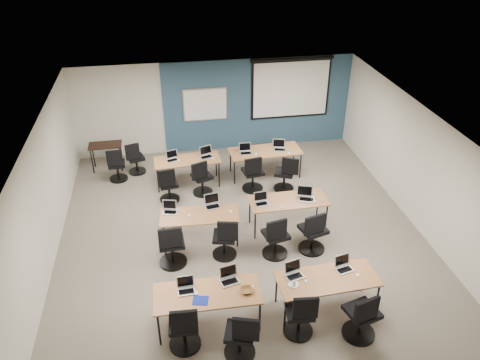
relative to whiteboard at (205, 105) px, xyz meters
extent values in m
cube|color=#6B6354|center=(0.30, -4.43, -1.45)|extent=(8.00, 9.00, 0.02)
cube|color=white|center=(0.30, -4.43, 1.25)|extent=(8.00, 9.00, 0.02)
cube|color=beige|center=(0.30, 0.07, -0.10)|extent=(8.00, 0.04, 2.70)
cube|color=beige|center=(-3.70, -4.43, -0.10)|extent=(0.04, 9.00, 2.70)
cube|color=beige|center=(4.30, -4.43, -0.10)|extent=(0.04, 9.00, 2.70)
cube|color=#3D5977|center=(1.55, 0.04, -0.10)|extent=(5.50, 0.04, 2.70)
cube|color=#ABABAB|center=(0.00, 0.00, 0.00)|extent=(1.28, 0.02, 0.98)
cube|color=white|center=(0.00, -0.01, 0.00)|extent=(1.20, 0.02, 0.90)
cube|color=black|center=(2.50, -0.02, 0.35)|extent=(2.32, 0.03, 1.82)
cube|color=white|center=(2.50, -0.03, 0.31)|extent=(2.20, 0.02, 1.62)
cylinder|color=black|center=(2.50, -0.03, 1.19)|extent=(2.40, 0.10, 0.10)
cube|color=#A87140|center=(-0.73, -6.70, -0.73)|extent=(1.83, 0.76, 0.03)
cylinder|color=black|center=(-1.58, -7.02, -1.10)|extent=(0.04, 0.04, 0.70)
cylinder|color=black|center=(0.13, -7.02, -1.10)|extent=(0.04, 0.04, 0.70)
cylinder|color=black|center=(-1.58, -6.38, -1.10)|extent=(0.04, 0.04, 0.70)
cylinder|color=black|center=(0.13, -6.38, -1.10)|extent=(0.04, 0.04, 0.70)
cube|color=#976332|center=(1.41, -6.71, -0.73)|extent=(1.80, 0.75, 0.03)
cylinder|color=black|center=(0.57, -7.02, -1.10)|extent=(0.04, 0.04, 0.70)
cylinder|color=black|center=(2.25, -7.02, -1.10)|extent=(0.04, 0.04, 0.70)
cylinder|color=black|center=(0.57, -6.39, -1.10)|extent=(0.04, 0.04, 0.70)
cylinder|color=black|center=(2.25, -6.39, -1.10)|extent=(0.04, 0.04, 0.70)
cube|color=brown|center=(-0.64, -4.37, -0.73)|extent=(1.67, 0.70, 0.03)
cylinder|color=black|center=(-1.41, -4.66, -1.10)|extent=(0.04, 0.04, 0.70)
cylinder|color=black|center=(0.14, -4.66, -1.10)|extent=(0.04, 0.04, 0.70)
cylinder|color=black|center=(-1.41, -4.09, -1.10)|extent=(0.04, 0.04, 0.70)
cylinder|color=black|center=(0.14, -4.09, -1.10)|extent=(0.04, 0.04, 0.70)
cube|color=olive|center=(1.38, -4.15, -0.73)|extent=(1.75, 0.73, 0.03)
cylinder|color=black|center=(0.57, -4.45, -1.10)|extent=(0.04, 0.04, 0.70)
cylinder|color=black|center=(2.19, -4.45, -1.10)|extent=(0.04, 0.04, 0.70)
cylinder|color=black|center=(0.57, -3.85, -1.10)|extent=(0.04, 0.04, 0.70)
cylinder|color=black|center=(2.19, -3.85, -1.10)|extent=(0.04, 0.04, 0.70)
cube|color=#A37239|center=(-0.70, -1.87, -0.73)|extent=(1.69, 0.70, 0.03)
cylinder|color=black|center=(-1.48, -2.16, -1.10)|extent=(0.04, 0.04, 0.70)
cylinder|color=black|center=(0.08, -2.16, -1.10)|extent=(0.04, 0.04, 0.70)
cylinder|color=black|center=(-1.48, -1.57, -1.10)|extent=(0.04, 0.04, 0.70)
cylinder|color=black|center=(0.08, -1.57, -1.10)|extent=(0.04, 0.04, 0.70)
cube|color=brown|center=(1.39, -1.73, -0.73)|extent=(1.91, 0.79, 0.03)
cylinder|color=black|center=(0.50, -2.07, -1.10)|extent=(0.04, 0.04, 0.70)
cylinder|color=black|center=(2.29, -2.07, -1.10)|extent=(0.04, 0.04, 0.70)
cylinder|color=black|center=(0.50, -1.39, -1.10)|extent=(0.04, 0.04, 0.70)
cylinder|color=black|center=(2.29, -1.39, -1.10)|extent=(0.04, 0.04, 0.70)
cube|color=#A1A0AC|center=(-1.08, -6.61, -0.71)|extent=(0.30, 0.22, 0.02)
cube|color=black|center=(-1.08, -6.63, -0.70)|extent=(0.25, 0.13, 0.00)
cube|color=#A1A0AC|center=(-1.08, -6.49, -0.59)|extent=(0.30, 0.06, 0.21)
cube|color=black|center=(-1.08, -6.50, -0.59)|extent=(0.26, 0.04, 0.17)
ellipsoid|color=white|center=(-0.91, -6.68, -0.71)|extent=(0.08, 0.11, 0.04)
cylinder|color=black|center=(-1.17, -7.10, -1.42)|extent=(0.54, 0.54, 0.05)
cylinder|color=black|center=(-1.17, -7.10, -1.21)|extent=(0.06, 0.06, 0.48)
cube|color=black|center=(-1.17, -7.10, -0.93)|extent=(0.48, 0.48, 0.08)
cube|color=black|center=(-1.16, -7.32, -0.65)|extent=(0.44, 0.06, 0.44)
cube|color=#A7A7A9|center=(-0.31, -6.50, -0.71)|extent=(0.32, 0.24, 0.02)
cube|color=black|center=(-0.31, -6.52, -0.70)|extent=(0.28, 0.14, 0.00)
cube|color=#A7A7A9|center=(-0.31, -6.37, -0.58)|extent=(0.32, 0.06, 0.22)
cube|color=black|center=(-0.31, -6.38, -0.58)|extent=(0.29, 0.04, 0.18)
ellipsoid|color=white|center=(0.05, -6.71, -0.71)|extent=(0.06, 0.10, 0.03)
cylinder|color=black|center=(-0.29, -7.43, -1.42)|extent=(0.53, 0.53, 0.05)
cylinder|color=black|center=(-0.29, -7.43, -1.22)|extent=(0.06, 0.06, 0.47)
cube|color=black|center=(-0.29, -7.43, -0.94)|extent=(0.47, 0.47, 0.08)
cube|color=black|center=(-0.23, -7.63, -0.66)|extent=(0.42, 0.06, 0.44)
cube|color=beige|center=(0.84, -6.56, -0.71)|extent=(0.32, 0.23, 0.02)
cube|color=black|center=(0.84, -6.58, -0.70)|extent=(0.27, 0.14, 0.00)
cube|color=beige|center=(0.84, -6.44, -0.59)|extent=(0.32, 0.06, 0.22)
cube|color=black|center=(0.84, -6.44, -0.59)|extent=(0.28, 0.04, 0.18)
ellipsoid|color=white|center=(1.00, -6.72, -0.71)|extent=(0.06, 0.09, 0.03)
cylinder|color=black|center=(0.78, -7.15, -1.42)|extent=(0.52, 0.52, 0.05)
cylinder|color=black|center=(0.78, -7.15, -1.22)|extent=(0.06, 0.06, 0.46)
cube|color=black|center=(0.78, -7.15, -0.95)|extent=(0.46, 0.46, 0.08)
cube|color=black|center=(0.80, -7.36, -0.67)|extent=(0.42, 0.06, 0.44)
cube|color=#ACADB8|center=(1.77, -6.55, -0.71)|extent=(0.31, 0.23, 0.02)
cube|color=black|center=(1.77, -6.57, -0.70)|extent=(0.26, 0.13, 0.00)
cube|color=#ACADB8|center=(1.77, -6.43, -0.59)|extent=(0.31, 0.06, 0.22)
cube|color=black|center=(1.77, -6.43, -0.59)|extent=(0.27, 0.04, 0.18)
ellipsoid|color=white|center=(1.96, -6.73, -0.71)|extent=(0.08, 0.10, 0.03)
cylinder|color=black|center=(1.80, -7.39, -1.42)|extent=(0.57, 0.57, 0.05)
cylinder|color=black|center=(1.80, -7.39, -1.20)|extent=(0.06, 0.06, 0.51)
cube|color=black|center=(1.80, -7.39, -0.90)|extent=(0.51, 0.51, 0.08)
cube|color=black|center=(1.74, -7.61, -0.62)|extent=(0.46, 0.06, 0.44)
cube|color=#A6A6AA|center=(-1.24, -4.19, -0.71)|extent=(0.30, 0.22, 0.02)
cube|color=black|center=(-1.24, -4.21, -0.70)|extent=(0.26, 0.13, 0.00)
cube|color=#A6A6AA|center=(-1.24, -4.07, -0.59)|extent=(0.30, 0.06, 0.21)
cube|color=black|center=(-1.24, -4.08, -0.59)|extent=(0.26, 0.04, 0.17)
ellipsoid|color=white|center=(-0.86, -4.37, -0.71)|extent=(0.06, 0.09, 0.03)
cylinder|color=black|center=(-1.27, -4.97, -1.42)|extent=(0.58, 0.58, 0.05)
cylinder|color=black|center=(-1.27, -4.97, -1.20)|extent=(0.06, 0.06, 0.51)
cube|color=black|center=(-1.27, -4.97, -0.90)|extent=(0.51, 0.51, 0.08)
cube|color=black|center=(-1.27, -5.20, -0.62)|extent=(0.46, 0.06, 0.44)
cube|color=#AFAFB6|center=(-0.32, -4.13, -0.71)|extent=(0.34, 0.25, 0.02)
cube|color=black|center=(-0.32, -4.15, -0.70)|extent=(0.29, 0.14, 0.00)
cube|color=#AFAFB6|center=(-0.32, -4.00, -0.58)|extent=(0.34, 0.06, 0.23)
cube|color=black|center=(-0.32, -4.01, -0.58)|extent=(0.30, 0.04, 0.19)
ellipsoid|color=white|center=(0.04, -4.39, -0.71)|extent=(0.09, 0.11, 0.03)
cylinder|color=black|center=(-0.18, -4.90, -1.42)|extent=(0.51, 0.51, 0.05)
cylinder|color=black|center=(-0.18, -4.90, -1.22)|extent=(0.06, 0.06, 0.46)
cube|color=black|center=(-0.18, -4.90, -0.95)|extent=(0.46, 0.46, 0.08)
cube|color=black|center=(-0.13, -5.10, -0.67)|extent=(0.42, 0.06, 0.44)
cube|color=#B0B0B1|center=(0.76, -4.21, -0.71)|extent=(0.31, 0.23, 0.02)
cube|color=black|center=(0.76, -4.23, -0.70)|extent=(0.26, 0.13, 0.00)
cube|color=#B0B0B1|center=(0.76, -4.09, -0.59)|extent=(0.31, 0.06, 0.21)
cube|color=black|center=(0.76, -4.10, -0.59)|extent=(0.27, 0.04, 0.18)
ellipsoid|color=white|center=(1.16, -4.41, -0.71)|extent=(0.07, 0.11, 0.04)
cylinder|color=black|center=(0.88, -5.05, -1.42)|extent=(0.54, 0.54, 0.05)
cylinder|color=black|center=(0.88, -5.05, -1.21)|extent=(0.06, 0.06, 0.48)
cube|color=black|center=(0.88, -5.05, -0.93)|extent=(0.48, 0.48, 0.08)
cube|color=black|center=(0.83, -5.27, -0.65)|extent=(0.44, 0.06, 0.44)
cube|color=#B7B7B7|center=(1.77, -4.20, -0.71)|extent=(0.35, 0.26, 0.02)
cube|color=black|center=(1.77, -4.22, -0.70)|extent=(0.30, 0.15, 0.00)
cube|color=#B7B7B7|center=(1.77, -4.07, -0.58)|extent=(0.35, 0.06, 0.24)
cube|color=black|center=(1.77, -4.07, -0.58)|extent=(0.31, 0.05, 0.20)
ellipsoid|color=white|center=(1.92, -4.31, -0.71)|extent=(0.07, 0.11, 0.04)
cylinder|color=black|center=(1.69, -5.04, -1.42)|extent=(0.57, 0.57, 0.05)
cylinder|color=black|center=(1.69, -5.04, -1.20)|extent=(0.06, 0.06, 0.50)
cube|color=black|center=(1.69, -5.04, -0.91)|extent=(0.50, 0.50, 0.08)
cube|color=black|center=(1.63, -5.26, -0.63)|extent=(0.46, 0.06, 0.44)
cube|color=silver|center=(-1.08, -1.85, -0.71)|extent=(0.30, 0.22, 0.02)
cube|color=black|center=(-1.08, -1.87, -0.70)|extent=(0.26, 0.13, 0.00)
cube|color=silver|center=(-1.08, -1.73, -0.59)|extent=(0.30, 0.06, 0.21)
cube|color=black|center=(-1.08, -1.74, -0.59)|extent=(0.26, 0.04, 0.17)
ellipsoid|color=white|center=(-0.93, -1.90, -0.71)|extent=(0.08, 0.11, 0.04)
cylinder|color=black|center=(-1.23, -2.56, -1.42)|extent=(0.49, 0.49, 0.05)
cylinder|color=black|center=(-1.23, -2.56, -1.23)|extent=(0.06, 0.06, 0.44)
cube|color=black|center=(-1.23, -2.56, -0.97)|extent=(0.44, 0.44, 0.08)
cube|color=black|center=(-1.25, -2.76, -0.69)|extent=(0.40, 0.06, 0.44)
cube|color=#B1B2C0|center=(-0.20, -1.83, -0.71)|extent=(0.34, 0.25, 0.02)
cube|color=black|center=(-0.20, -1.85, -0.70)|extent=(0.29, 0.14, 0.00)
cube|color=#B1B2C0|center=(-0.20, -1.69, -0.58)|extent=(0.34, 0.06, 0.23)
cube|color=black|center=(-0.20, -1.70, -0.58)|extent=(0.30, 0.04, 0.19)
ellipsoid|color=white|center=(-0.04, -1.93, -0.71)|extent=(0.08, 0.11, 0.03)
cylinder|color=black|center=(-0.38, -2.38, -1.42)|extent=(0.51, 0.51, 0.05)
cylinder|color=black|center=(-0.38, -2.38, -1.22)|extent=(0.06, 0.06, 0.45)
cube|color=black|center=(-0.38, -2.38, -0.96)|extent=(0.45, 0.45, 0.08)
cube|color=black|center=(-0.45, -2.57, -0.68)|extent=(0.41, 0.06, 0.44)
cube|color=#B6B6B7|center=(0.85, -1.80, -0.71)|extent=(0.32, 0.24, 0.02)
cube|color=black|center=(0.85, -1.82, -0.70)|extent=(0.27, 0.14, 0.00)
cube|color=#B6B6B7|center=(0.85, -1.67, -0.59)|extent=(0.32, 0.06, 0.22)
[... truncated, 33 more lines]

